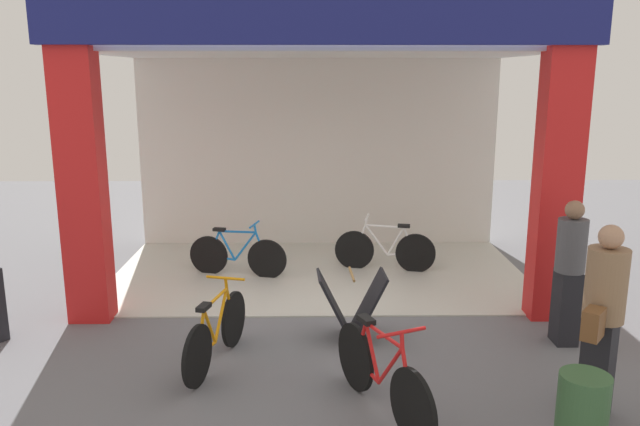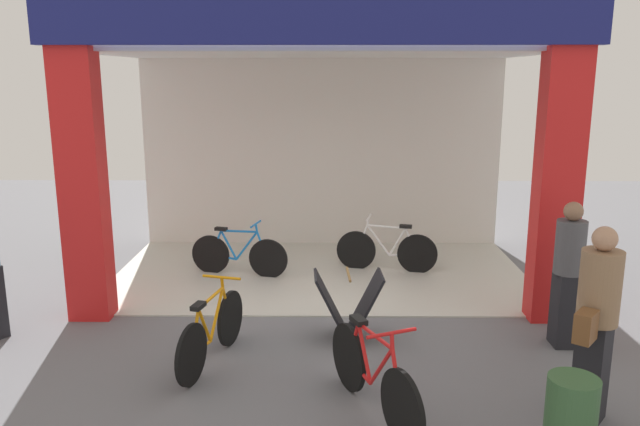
% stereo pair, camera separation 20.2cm
% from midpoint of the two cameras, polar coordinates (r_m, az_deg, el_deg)
% --- Properties ---
extents(ground_plane, '(20.42, 20.42, 0.00)m').
position_cam_midpoint_polar(ground_plane, '(7.96, -0.65, -9.51)').
color(ground_plane, slate).
rests_on(ground_plane, ground).
extents(shop_facade, '(6.41, 3.83, 4.10)m').
position_cam_midpoint_polar(shop_facade, '(9.21, -0.72, 7.64)').
color(shop_facade, beige).
rests_on(shop_facade, ground).
extents(bicycle_inside_0, '(1.49, 0.46, 0.84)m').
position_cam_midpoint_polar(bicycle_inside_0, '(9.48, -8.19, -3.82)').
color(bicycle_inside_0, black).
rests_on(bicycle_inside_0, ground).
extents(bicycle_inside_1, '(1.53, 0.45, 0.86)m').
position_cam_midpoint_polar(bicycle_inside_1, '(9.68, 5.37, -3.34)').
color(bicycle_inside_1, black).
rests_on(bicycle_inside_1, ground).
extents(bicycle_parked_0, '(0.50, 1.55, 0.87)m').
position_cam_midpoint_polar(bicycle_parked_0, '(6.74, -10.32, -10.76)').
color(bicycle_parked_0, black).
rests_on(bicycle_parked_0, ground).
extents(bicycle_parked_1, '(0.71, 1.56, 0.92)m').
position_cam_midpoint_polar(bicycle_parked_1, '(5.76, 4.61, -14.62)').
color(bicycle_parked_1, black).
rests_on(bicycle_parked_1, ground).
extents(sandwich_board_sign, '(0.80, 0.52, 0.80)m').
position_cam_midpoint_polar(sandwich_board_sign, '(7.24, 2.08, -8.47)').
color(sandwich_board_sign, black).
rests_on(sandwich_board_sign, ground).
extents(pedestrian_1, '(0.56, 0.61, 1.77)m').
position_cam_midpoint_polar(pedestrian_1, '(5.94, 23.48, -8.99)').
color(pedestrian_1, black).
rests_on(pedestrian_1, ground).
extents(pedestrian_2, '(0.33, 0.33, 1.65)m').
position_cam_midpoint_polar(pedestrian_2, '(7.46, 21.10, -5.01)').
color(pedestrian_2, black).
rests_on(pedestrian_2, ground).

